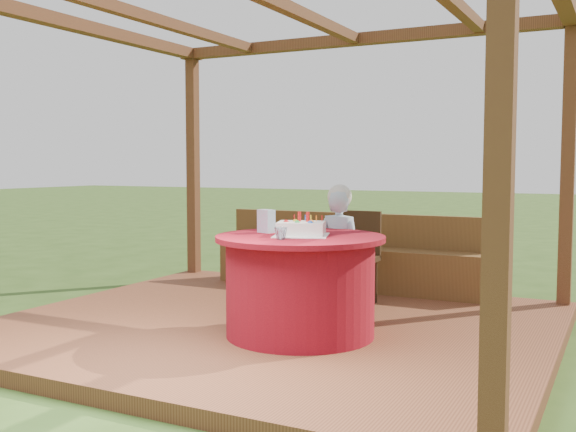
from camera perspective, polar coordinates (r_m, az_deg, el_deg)
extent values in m
plane|color=#2C4B19|center=(5.82, -1.13, -10.04)|extent=(60.00, 60.00, 0.00)
cube|color=brown|center=(5.80, -1.13, -9.46)|extent=(4.50, 4.00, 0.12)
cube|color=brown|center=(3.14, 17.44, 3.61)|extent=(0.12, 0.12, 2.60)
cube|color=brown|center=(8.35, -8.03, 4.16)|extent=(0.12, 0.12, 2.60)
cube|color=brown|center=(6.87, 22.60, 3.81)|extent=(0.12, 0.12, 2.60)
cube|color=brown|center=(7.47, 5.85, 14.64)|extent=(4.50, 0.14, 0.12)
cube|color=brown|center=(7.02, -17.28, 15.12)|extent=(0.14, 4.00, 0.12)
cube|color=brown|center=(6.49, -11.79, 16.14)|extent=(0.10, 3.70, 0.10)
cube|color=brown|center=(5.79, -1.17, 17.67)|extent=(0.10, 3.70, 0.10)
cube|color=brown|center=(7.27, 5.19, -4.37)|extent=(3.00, 0.42, 0.45)
cube|color=brown|center=(7.38, 5.72, -1.10)|extent=(3.00, 0.06, 0.35)
cylinder|color=maroon|center=(5.26, 1.04, -6.12)|extent=(1.15, 1.15, 0.74)
cylinder|color=maroon|center=(5.20, 1.05, -1.88)|extent=(1.31, 1.31, 0.04)
cube|color=#31200F|center=(6.42, 5.46, -3.67)|extent=(0.44, 0.44, 0.05)
cylinder|color=#31200F|center=(6.36, 3.44, -5.70)|extent=(0.04, 0.04, 0.43)
cylinder|color=#31200F|center=(6.24, 6.39, -5.92)|extent=(0.04, 0.04, 0.43)
cylinder|color=#31200F|center=(6.67, 4.57, -5.23)|extent=(0.04, 0.04, 0.43)
cylinder|color=#31200F|center=(6.56, 7.39, -5.42)|extent=(0.04, 0.04, 0.43)
cube|color=#31200F|center=(6.58, 6.07, -1.51)|extent=(0.43, 0.05, 0.45)
imported|color=#9DC7E9|center=(5.85, 4.36, -3.21)|extent=(0.42, 0.28, 1.11)
sphere|color=white|center=(5.80, 4.39, 1.66)|extent=(0.21, 0.21, 0.21)
cube|color=white|center=(5.18, 1.13, -1.65)|extent=(0.52, 0.52, 0.01)
cube|color=white|center=(5.17, 1.13, -1.06)|extent=(0.43, 0.38, 0.10)
cylinder|color=red|center=(5.22, 0.97, -0.04)|extent=(0.03, 0.03, 0.08)
cylinder|color=red|center=(5.19, 1.67, -0.06)|extent=(0.03, 0.03, 0.08)
sphere|color=red|center=(5.16, -0.16, -0.37)|extent=(0.04, 0.04, 0.04)
sphere|color=green|center=(5.11, 0.79, -0.42)|extent=(0.04, 0.04, 0.04)
sphere|color=blue|center=(5.08, 1.90, -0.45)|extent=(0.04, 0.04, 0.04)
sphere|color=yellow|center=(5.21, 0.63, -0.32)|extent=(0.04, 0.04, 0.04)
sphere|color=orange|center=(5.17, 1.97, -0.37)|extent=(0.04, 0.04, 0.04)
cube|color=#CC84B5|center=(5.40, -1.86, -0.44)|extent=(0.15, 0.12, 0.19)
imported|color=white|center=(4.92, -0.61, -1.48)|extent=(0.12, 0.12, 0.09)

